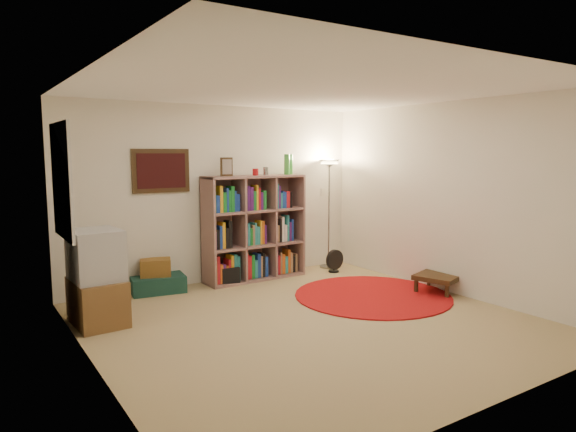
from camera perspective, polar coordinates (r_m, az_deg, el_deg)
name	(u,v)px	position (r m, az deg, el deg)	size (l,w,h in m)	color
room	(304,207)	(5.47, 1.80, 0.96)	(4.54, 4.54, 2.54)	#9C855B
bookshelf	(253,229)	(7.45, -3.91, -1.50)	(1.53, 0.47, 1.82)	#855E58
floor_lamp	(329,178)	(8.14, 4.60, 4.21)	(0.35, 0.35, 1.73)	gray
floor_fan	(335,261)	(7.98, 5.19, -5.00)	(0.31, 0.18, 0.35)	black
tv_stand	(97,279)	(5.90, -20.45, -6.57)	(0.54, 0.73, 1.03)	brown
dvd_box	(118,313)	(6.20, -18.32, -10.16)	(0.32, 0.29, 0.09)	#A9A9AD
suitcase	(158,284)	(7.08, -14.28, -7.31)	(0.75, 0.54, 0.22)	#13362E
wicker_basket	(156,267)	(7.03, -14.51, -5.55)	(0.46, 0.39, 0.22)	brown
duffel_bag	(225,275)	(7.33, -6.96, -6.53)	(0.42, 0.38, 0.25)	black
paper_towel	(227,273)	(7.42, -6.81, -6.25)	(0.16, 0.16, 0.28)	silver
red_rug	(373,295)	(6.79, 9.38, -8.68)	(2.00, 2.00, 0.02)	maroon
side_table	(438,277)	(7.11, 16.33, -6.57)	(0.66, 0.66, 0.24)	black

